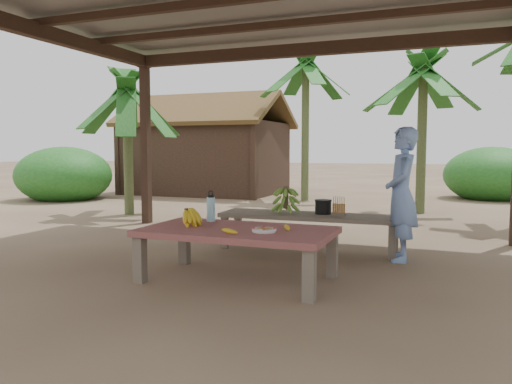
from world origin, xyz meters
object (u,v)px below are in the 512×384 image
at_px(ripe_banana_bunch, 186,216).
at_px(cooking_pot, 323,207).
at_px(woman, 401,194).
at_px(plate, 264,230).
at_px(water_flask, 211,208).
at_px(bench, 308,218).
at_px(work_table, 238,235).

height_order(ripe_banana_bunch, cooking_pot, ripe_banana_bunch).
bearing_deg(woman, cooking_pot, -118.20).
distance_m(plate, woman, 1.88).
relative_size(plate, water_flask, 0.70).
distance_m(bench, plate, 1.75).
relative_size(bench, ripe_banana_bunch, 7.30).
distance_m(bench, ripe_banana_bunch, 1.83).
distance_m(bench, cooking_pot, 0.23).
relative_size(work_table, cooking_pot, 9.01).
bearing_deg(work_table, plate, -18.31).
bearing_deg(water_flask, work_table, -37.13).
bearing_deg(work_table, bench, 81.61).
bearing_deg(cooking_pot, woman, -17.14).
relative_size(ripe_banana_bunch, woman, 0.20).
distance_m(work_table, bench, 1.66).
bearing_deg(cooking_pot, work_table, -103.59).
height_order(bench, cooking_pot, cooking_pot).
xyz_separation_m(work_table, water_flask, (-0.45, 0.34, 0.20)).
xyz_separation_m(plate, woman, (1.07, 1.53, 0.23)).
height_order(bench, plate, plate).
distance_m(ripe_banana_bunch, cooking_pot, 1.97).
xyz_separation_m(plate, cooking_pot, (0.11, 1.83, 0.02)).
relative_size(bench, water_flask, 6.81).
bearing_deg(woman, work_table, -55.00).
bearing_deg(woman, bench, -111.82).
bearing_deg(work_table, water_flask, 143.13).
xyz_separation_m(ripe_banana_bunch, cooking_pot, (0.98, 1.71, -0.06)).
bearing_deg(ripe_banana_bunch, water_flask, 71.99).
distance_m(ripe_banana_bunch, plate, 0.88).
bearing_deg(bench, water_flask, -119.86).
distance_m(work_table, water_flask, 0.60).
xyz_separation_m(ripe_banana_bunch, plate, (0.87, -0.11, -0.07)).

